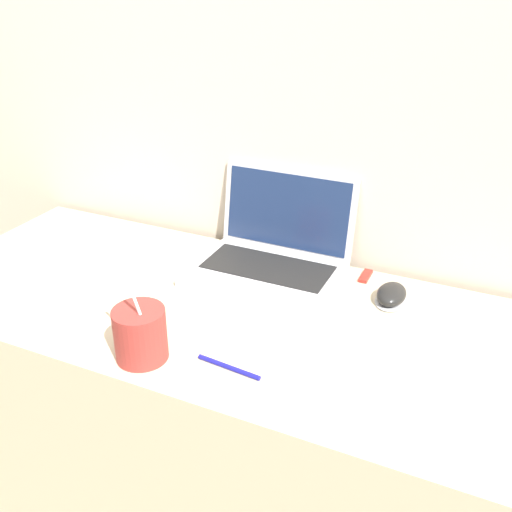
{
  "coord_description": "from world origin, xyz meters",
  "views": [
    {
      "loc": [
        0.5,
        -0.68,
        1.42
      ],
      "look_at": [
        -0.0,
        0.41,
        0.81
      ],
      "focal_mm": 42.0,
      "sensor_mm": 36.0,
      "label": 1
    }
  ],
  "objects_px": {
    "computer_mouse": "(391,295)",
    "pen": "(229,367)",
    "drink_cup": "(140,333)",
    "laptop": "(272,253)",
    "external_keyboard": "(121,238)",
    "usb_stick": "(366,276)"
  },
  "relations": [
    {
      "from": "computer_mouse",
      "to": "pen",
      "type": "height_order",
      "value": "computer_mouse"
    },
    {
      "from": "computer_mouse",
      "to": "drink_cup",
      "type": "bearing_deg",
      "value": -133.73
    },
    {
      "from": "laptop",
      "to": "drink_cup",
      "type": "bearing_deg",
      "value": -101.32
    },
    {
      "from": "laptop",
      "to": "computer_mouse",
      "type": "height_order",
      "value": "laptop"
    },
    {
      "from": "pen",
      "to": "computer_mouse",
      "type": "bearing_deg",
      "value": 59.33
    },
    {
      "from": "computer_mouse",
      "to": "pen",
      "type": "xyz_separation_m",
      "value": [
        -0.22,
        -0.36,
        -0.01
      ]
    },
    {
      "from": "laptop",
      "to": "external_keyboard",
      "type": "bearing_deg",
      "value": -176.73
    },
    {
      "from": "laptop",
      "to": "drink_cup",
      "type": "relative_size",
      "value": 1.58
    },
    {
      "from": "usb_stick",
      "to": "external_keyboard",
      "type": "bearing_deg",
      "value": -172.73
    },
    {
      "from": "computer_mouse",
      "to": "pen",
      "type": "distance_m",
      "value": 0.42
    },
    {
      "from": "laptop",
      "to": "usb_stick",
      "type": "relative_size",
      "value": 5.68
    },
    {
      "from": "drink_cup",
      "to": "usb_stick",
      "type": "distance_m",
      "value": 0.57
    },
    {
      "from": "drink_cup",
      "to": "computer_mouse",
      "type": "height_order",
      "value": "drink_cup"
    },
    {
      "from": "drink_cup",
      "to": "pen",
      "type": "distance_m",
      "value": 0.18
    },
    {
      "from": "laptop",
      "to": "usb_stick",
      "type": "height_order",
      "value": "laptop"
    },
    {
      "from": "drink_cup",
      "to": "external_keyboard",
      "type": "bearing_deg",
      "value": 130.52
    },
    {
      "from": "pen",
      "to": "external_keyboard",
      "type": "bearing_deg",
      "value": 144.39
    },
    {
      "from": "laptop",
      "to": "computer_mouse",
      "type": "bearing_deg",
      "value": -4.75
    },
    {
      "from": "external_keyboard",
      "to": "usb_stick",
      "type": "xyz_separation_m",
      "value": [
        0.64,
        0.08,
        -0.01
      ]
    },
    {
      "from": "laptop",
      "to": "pen",
      "type": "bearing_deg",
      "value": -78.13
    },
    {
      "from": "drink_cup",
      "to": "computer_mouse",
      "type": "xyz_separation_m",
      "value": [
        0.38,
        0.4,
        -0.04
      ]
    },
    {
      "from": "laptop",
      "to": "usb_stick",
      "type": "bearing_deg",
      "value": 14.88
    }
  ]
}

